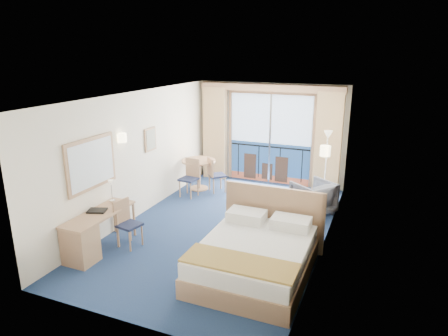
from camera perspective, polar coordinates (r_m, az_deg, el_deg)
floor at (r=8.31m, az=0.04°, el=-8.50°), size 6.50×6.50×0.00m
room_walls at (r=7.73m, az=0.05°, el=3.53°), size 4.04×6.54×2.72m
balcony_door at (r=10.84m, az=6.54°, el=3.78°), size 2.36×0.03×2.52m
curtain_left at (r=11.19m, az=-1.28°, el=4.97°), size 0.65×0.22×2.55m
curtain_right at (r=10.36m, az=14.65°, el=3.50°), size 0.65×0.22×2.55m
pelmet at (r=10.50m, az=6.66°, el=11.31°), size 3.80×0.25×0.18m
mirror at (r=7.56m, az=-18.42°, el=0.59°), size 0.05×1.25×0.95m
wall_print at (r=9.06m, az=-10.47°, el=4.04°), size 0.04×0.42×0.52m
sconce_left at (r=8.15m, az=-14.36°, el=4.22°), size 0.18×0.18×0.18m
sconce_right at (r=7.07m, az=14.27°, el=2.39°), size 0.18×0.18×0.18m
bed at (r=6.64m, az=4.56°, el=-12.26°), size 1.85×2.20×1.16m
nightstand at (r=7.81m, az=12.53°, el=-8.54°), size 0.39×0.38×0.52m
phone at (r=7.65m, az=12.98°, el=-6.66°), size 0.20×0.16×0.08m
armchair at (r=9.13m, az=12.62°, el=-4.08°), size 1.11×1.10×0.73m
floor_lamp at (r=10.02m, az=14.53°, el=2.92°), size 0.23×0.23×1.65m
desk at (r=7.38m, az=-19.27°, el=-9.51°), size 0.52×1.51×0.71m
desk_chair at (r=7.63m, az=-13.82°, el=-7.28°), size 0.45×0.44×0.88m
folder at (r=7.60m, az=-17.68°, el=-5.82°), size 0.39×0.34×0.03m
desk_lamp at (r=7.88m, az=-15.82°, el=-2.54°), size 0.11×0.11×0.42m
round_table at (r=10.37m, az=-3.65°, el=0.13°), size 0.87×0.87×0.79m
table_chair_a at (r=10.16m, az=-1.40°, el=-0.68°), size 0.55×0.55×0.90m
table_chair_b at (r=9.93m, az=-4.82°, el=-1.04°), size 0.44×0.45×0.94m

